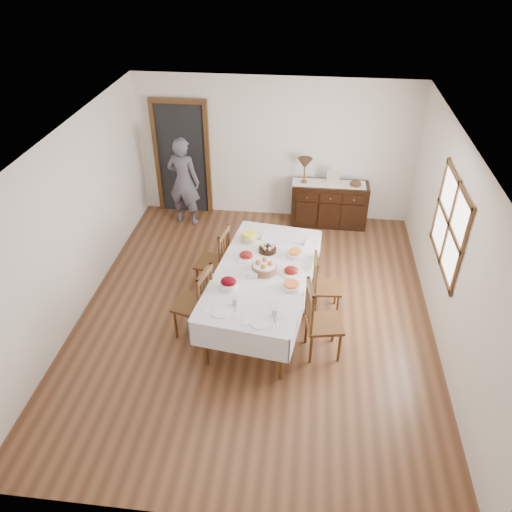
# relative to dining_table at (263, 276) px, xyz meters

# --- Properties ---
(ground) EXTENTS (6.00, 6.00, 0.00)m
(ground) POSITION_rel_dining_table_xyz_m (-0.11, 0.07, -0.74)
(ground) COLOR brown
(room_shell) EXTENTS (5.02, 6.02, 2.65)m
(room_shell) POSITION_rel_dining_table_xyz_m (-0.26, 0.49, 0.90)
(room_shell) COLOR white
(room_shell) RESTS_ON ground
(dining_table) EXTENTS (1.56, 2.58, 0.84)m
(dining_table) POSITION_rel_dining_table_xyz_m (0.00, 0.00, 0.00)
(dining_table) COLOR white
(dining_table) RESTS_ON ground
(chair_left_near) EXTENTS (0.55, 0.55, 1.08)m
(chair_left_near) POSITION_rel_dining_table_xyz_m (-0.84, -0.41, -0.19)
(chair_left_near) COLOR #4D2F15
(chair_left_near) RESTS_ON ground
(chair_left_far) EXTENTS (0.52, 0.52, 1.07)m
(chair_left_far) POSITION_rel_dining_table_xyz_m (-0.77, 0.60, -0.20)
(chair_left_far) COLOR #4D2F15
(chair_left_far) RESTS_ON ground
(chair_right_near) EXTENTS (0.53, 0.53, 1.09)m
(chair_right_near) POSITION_rel_dining_table_xyz_m (0.79, -0.58, -0.19)
(chair_right_near) COLOR #4D2F15
(chair_right_near) RESTS_ON ground
(chair_right_far) EXTENTS (0.42, 0.42, 0.93)m
(chair_right_far) POSITION_rel_dining_table_xyz_m (0.84, 0.27, -0.27)
(chair_right_far) COLOR #4D2F15
(chair_right_far) RESTS_ON ground
(sideboard) EXTENTS (1.36, 0.50, 0.82)m
(sideboard) POSITION_rel_dining_table_xyz_m (0.93, 2.79, -0.33)
(sideboard) COLOR black
(sideboard) RESTS_ON ground
(person) EXTENTS (0.61, 0.46, 1.76)m
(person) POSITION_rel_dining_table_xyz_m (-1.70, 2.56, 0.14)
(person) COLOR #53505C
(person) RESTS_ON ground
(bread_basket) EXTENTS (0.33, 0.33, 0.18)m
(bread_basket) POSITION_rel_dining_table_xyz_m (0.02, -0.02, 0.16)
(bread_basket) COLOR brown
(bread_basket) RESTS_ON dining_table
(egg_basket) EXTENTS (0.25, 0.25, 0.11)m
(egg_basket) POSITION_rel_dining_table_xyz_m (0.02, 0.48, 0.13)
(egg_basket) COLOR black
(egg_basket) RESTS_ON dining_table
(ham_platter_a) EXTENTS (0.32, 0.32, 0.11)m
(ham_platter_a) POSITION_rel_dining_table_xyz_m (-0.27, 0.29, 0.12)
(ham_platter_a) COLOR white
(ham_platter_a) RESTS_ON dining_table
(ham_platter_b) EXTENTS (0.30, 0.30, 0.11)m
(ham_platter_b) POSITION_rel_dining_table_xyz_m (0.38, -0.00, 0.13)
(ham_platter_b) COLOR white
(ham_platter_b) RESTS_ON dining_table
(beet_bowl) EXTENTS (0.22, 0.22, 0.16)m
(beet_bowl) POSITION_rel_dining_table_xyz_m (-0.40, -0.42, 0.17)
(beet_bowl) COLOR white
(beet_bowl) RESTS_ON dining_table
(carrot_bowl) EXTENTS (0.22, 0.22, 0.09)m
(carrot_bowl) POSITION_rel_dining_table_xyz_m (0.41, 0.40, 0.14)
(carrot_bowl) COLOR white
(carrot_bowl) RESTS_ON dining_table
(pineapple_bowl) EXTENTS (0.23, 0.23, 0.13)m
(pineapple_bowl) POSITION_rel_dining_table_xyz_m (-0.28, 0.72, 0.16)
(pineapple_bowl) COLOR tan
(pineapple_bowl) RESTS_ON dining_table
(casserole_dish) EXTENTS (0.26, 0.26, 0.07)m
(casserole_dish) POSITION_rel_dining_table_xyz_m (0.40, -0.32, 0.13)
(casserole_dish) COLOR white
(casserole_dish) RESTS_ON dining_table
(butter_dish) EXTENTS (0.15, 0.11, 0.07)m
(butter_dish) POSITION_rel_dining_table_xyz_m (-0.12, -0.15, 0.13)
(butter_dish) COLOR white
(butter_dish) RESTS_ON dining_table
(setting_left) EXTENTS (0.44, 0.31, 0.10)m
(setting_left) POSITION_rel_dining_table_xyz_m (-0.37, -0.85, 0.12)
(setting_left) COLOR white
(setting_left) RESTS_ON dining_table
(setting_right) EXTENTS (0.44, 0.31, 0.10)m
(setting_right) POSITION_rel_dining_table_xyz_m (0.12, -0.99, 0.12)
(setting_right) COLOR white
(setting_right) RESTS_ON dining_table
(glass_far_a) EXTENTS (0.07, 0.07, 0.10)m
(glass_far_a) POSITION_rel_dining_table_xyz_m (-0.10, 0.78, 0.14)
(glass_far_a) COLOR silver
(glass_far_a) RESTS_ON dining_table
(glass_far_b) EXTENTS (0.07, 0.07, 0.09)m
(glass_far_b) POSITION_rel_dining_table_xyz_m (0.54, 0.70, 0.14)
(glass_far_b) COLOR silver
(glass_far_b) RESTS_ON dining_table
(runner) EXTENTS (1.30, 0.35, 0.01)m
(runner) POSITION_rel_dining_table_xyz_m (0.90, 2.79, 0.08)
(runner) COLOR white
(runner) RESTS_ON sideboard
(table_lamp) EXTENTS (0.26, 0.26, 0.46)m
(table_lamp) POSITION_rel_dining_table_xyz_m (0.45, 2.79, 0.43)
(table_lamp) COLOR brown
(table_lamp) RESTS_ON sideboard
(picture_frame) EXTENTS (0.22, 0.08, 0.28)m
(picture_frame) POSITION_rel_dining_table_xyz_m (0.95, 2.74, 0.22)
(picture_frame) COLOR #C1B588
(picture_frame) RESTS_ON sideboard
(deco_bowl) EXTENTS (0.20, 0.20, 0.06)m
(deco_bowl) POSITION_rel_dining_table_xyz_m (1.36, 2.77, 0.11)
(deco_bowl) COLOR #4D2F15
(deco_bowl) RESTS_ON sideboard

